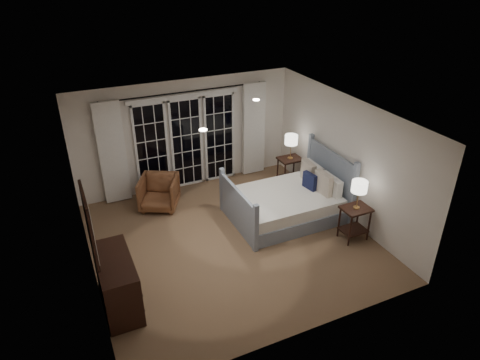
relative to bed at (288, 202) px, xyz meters
name	(u,v)px	position (x,y,z in m)	size (l,w,h in m)	color
floor	(231,240)	(-1.42, -0.30, -0.32)	(5.00, 5.00, 0.00)	olive
ceiling	(229,116)	(-1.42, -0.30, 2.18)	(5.00, 5.00, 0.00)	white
wall_left	(83,214)	(-3.92, -0.30, 0.93)	(0.02, 5.00, 2.50)	white
wall_right	(345,158)	(1.08, -0.30, 0.93)	(0.02, 5.00, 2.50)	white
wall_back	(186,135)	(-1.42, 2.20, 0.93)	(5.00, 0.02, 2.50)	white
wall_front	(306,265)	(-1.42, -2.80, 0.93)	(5.00, 0.02, 2.50)	white
french_doors	(187,142)	(-1.42, 2.16, 0.77)	(2.50, 0.04, 2.20)	black
curtain_rod	(184,92)	(-1.42, 2.10, 1.93)	(0.03, 0.03, 3.50)	black
curtain_left	(112,153)	(-3.07, 2.08, 0.83)	(0.55, 0.10, 2.25)	white
curtain_right	(254,129)	(0.23, 2.08, 0.83)	(0.55, 0.10, 2.25)	white
downlight_a	(256,100)	(-0.62, 0.30, 2.17)	(0.12, 0.12, 0.01)	white
downlight_b	(203,130)	(-2.02, -0.70, 2.17)	(0.12, 0.12, 0.01)	white
bed	(288,202)	(0.00, 0.00, 0.00)	(2.19, 1.57, 1.27)	#8691A2
nightstand_left	(355,218)	(0.74, -1.21, 0.12)	(0.52, 0.42, 0.68)	black
nightstand_right	(290,167)	(0.73, 1.18, 0.12)	(0.52, 0.42, 0.68)	black
lamp_left	(359,187)	(0.74, -1.21, 0.80)	(0.29, 0.29, 0.56)	tan
lamp_right	(291,140)	(0.73, 1.18, 0.81)	(0.30, 0.30, 0.57)	tan
armchair	(159,193)	(-2.32, 1.44, 0.03)	(0.76, 0.78, 0.71)	brown
dresser	(118,283)	(-3.65, -1.13, 0.11)	(0.52, 1.22, 0.87)	black
mirror	(89,225)	(-3.88, -1.13, 1.23)	(0.05, 0.85, 1.00)	black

